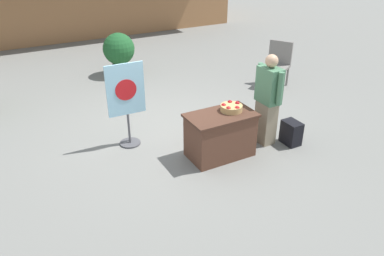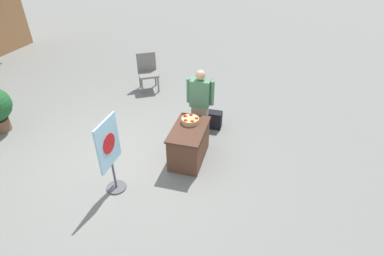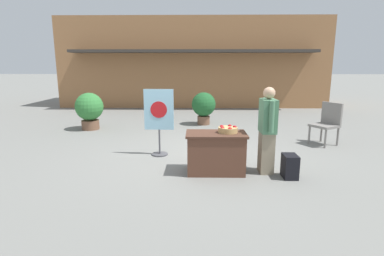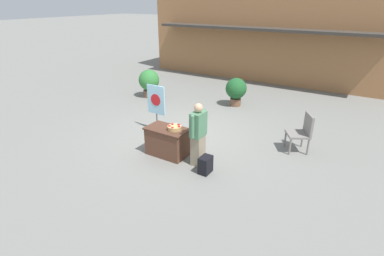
{
  "view_description": "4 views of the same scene",
  "coord_description": "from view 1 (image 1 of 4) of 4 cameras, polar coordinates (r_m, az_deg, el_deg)",
  "views": [
    {
      "loc": [
        -2.56,
        -5.59,
        3.31
      ],
      "look_at": [
        0.0,
        -0.88,
        0.49
      ],
      "focal_mm": 35.0,
      "sensor_mm": 36.0,
      "label": 1
    },
    {
      "loc": [
        -4.29,
        -2.46,
        3.98
      ],
      "look_at": [
        0.62,
        -1.13,
        0.61
      ],
      "focal_mm": 28.0,
      "sensor_mm": 36.0,
      "label": 2
    },
    {
      "loc": [
        0.05,
        -6.47,
        1.97
      ],
      "look_at": [
        -0.06,
        -0.43,
        0.69
      ],
      "focal_mm": 28.0,
      "sensor_mm": 36.0,
      "label": 3
    },
    {
      "loc": [
        4.66,
        -6.75,
        3.8
      ],
      "look_at": [
        0.78,
        -0.54,
        0.63
      ],
      "focal_mm": 28.0,
      "sensor_mm": 36.0,
      "label": 4
    }
  ],
  "objects": [
    {
      "name": "ground_plane",
      "position": [
        6.98,
        -3.48,
        -0.59
      ],
      "size": [
        120.0,
        120.0,
        0.0
      ],
      "primitive_type": "plane",
      "color": "slate"
    },
    {
      "name": "display_table",
      "position": [
        6.1,
        4.33,
        -1.07
      ],
      "size": [
        1.11,
        0.64,
        0.75
      ],
      "color": "brown",
      "rests_on": "ground_plane"
    },
    {
      "name": "apple_basket",
      "position": [
        6.04,
        6.02,
        3.11
      ],
      "size": [
        0.35,
        0.35,
        0.13
      ],
      "color": "tan",
      "rests_on": "display_table"
    },
    {
      "name": "person_visitor",
      "position": [
        6.42,
        11.47,
        4.23
      ],
      "size": [
        0.26,
        0.61,
        1.59
      ],
      "rotation": [
        0.0,
        0.0,
        -3.13
      ],
      "color": "gray",
      "rests_on": "ground_plane"
    },
    {
      "name": "backpack",
      "position": [
        6.73,
        14.87,
        -0.7
      ],
      "size": [
        0.24,
        0.34,
        0.42
      ],
      "color": "black",
      "rests_on": "ground_plane"
    },
    {
      "name": "poster_board",
      "position": [
        6.31,
        -9.94,
        4.09
      ],
      "size": [
        0.64,
        0.36,
        1.46
      ],
      "rotation": [
        0.0,
        0.0,
        -1.6
      ],
      "color": "#4C4C51",
      "rests_on": "ground_plane"
    },
    {
      "name": "patio_chair",
      "position": [
        9.19,
        12.93,
        9.82
      ],
      "size": [
        0.75,
        0.75,
        1.05
      ],
      "rotation": [
        0.0,
        0.0,
        3.68
      ],
      "color": "gray",
      "rests_on": "ground_plane"
    },
    {
      "name": "potted_plant_far_right",
      "position": [
        9.85,
        -11.08,
        11.49
      ],
      "size": [
        0.8,
        0.8,
        1.08
      ],
      "color": "brown",
      "rests_on": "ground_plane"
    }
  ]
}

